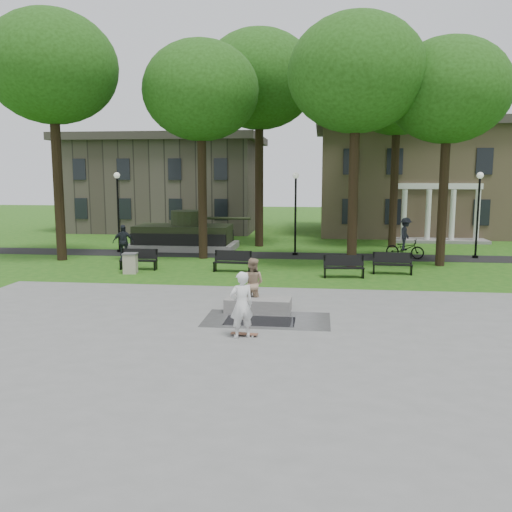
% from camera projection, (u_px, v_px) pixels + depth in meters
% --- Properties ---
extents(ground, '(120.00, 120.00, 0.00)m').
position_uv_depth(ground, '(265.00, 305.00, 19.19)').
color(ground, '#1C4F12').
rests_on(ground, ground).
extents(plaza, '(22.00, 16.00, 0.02)m').
position_uv_depth(plaza, '(245.00, 350.00, 14.28)').
color(plaza, gray).
rests_on(plaza, ground).
extents(footpath, '(44.00, 2.60, 0.01)m').
position_uv_depth(footpath, '(286.00, 256.00, 30.97)').
color(footpath, black).
rests_on(footpath, ground).
extents(building_right, '(17.00, 12.00, 8.60)m').
position_uv_depth(building_right, '(424.00, 178.00, 42.91)').
color(building_right, '#9E8460').
rests_on(building_right, ground).
extents(building_left, '(15.00, 10.00, 7.20)m').
position_uv_depth(building_left, '(168.00, 186.00, 45.96)').
color(building_left, '#4C443D').
rests_on(building_left, ground).
extents(tree_0, '(6.80, 6.80, 12.97)m').
position_uv_depth(tree_0, '(52.00, 68.00, 27.94)').
color(tree_0, black).
rests_on(tree_0, ground).
extents(tree_1, '(6.20, 6.20, 11.63)m').
position_uv_depth(tree_1, '(201.00, 92.00, 28.70)').
color(tree_1, black).
rests_on(tree_1, ground).
extents(tree_2, '(6.60, 6.60, 12.16)m').
position_uv_depth(tree_2, '(356.00, 74.00, 25.75)').
color(tree_2, black).
rests_on(tree_2, ground).
extents(tree_3, '(6.00, 6.00, 11.19)m').
position_uv_depth(tree_3, '(448.00, 91.00, 26.31)').
color(tree_3, black).
rests_on(tree_3, ground).
extents(tree_4, '(7.20, 7.20, 13.50)m').
position_uv_depth(tree_4, '(259.00, 80.00, 33.59)').
color(tree_4, black).
rests_on(tree_4, ground).
extents(tree_5, '(6.40, 6.40, 12.44)m').
position_uv_depth(tree_5, '(398.00, 91.00, 33.20)').
color(tree_5, black).
rests_on(tree_5, ground).
extents(lamp_left, '(0.36, 0.36, 4.73)m').
position_uv_depth(lamp_left, '(118.00, 205.00, 32.02)').
color(lamp_left, black).
rests_on(lamp_left, ground).
extents(lamp_mid, '(0.36, 0.36, 4.73)m').
position_uv_depth(lamp_mid, '(295.00, 207.00, 30.80)').
color(lamp_mid, black).
rests_on(lamp_mid, ground).
extents(lamp_right, '(0.36, 0.36, 4.73)m').
position_uv_depth(lamp_right, '(478.00, 208.00, 29.63)').
color(lamp_right, black).
rests_on(lamp_right, ground).
extents(tank_monument, '(7.45, 3.40, 2.40)m').
position_uv_depth(tank_monument, '(184.00, 235.00, 33.57)').
color(tank_monument, gray).
rests_on(tank_monument, ground).
extents(puddle, '(2.20, 1.20, 0.00)m').
position_uv_depth(puddle, '(260.00, 321.00, 17.03)').
color(puddle, black).
rests_on(puddle, plaza).
extents(concrete_block, '(2.23, 1.07, 0.45)m').
position_uv_depth(concrete_block, '(258.00, 304.00, 18.27)').
color(concrete_block, gray).
rests_on(concrete_block, plaza).
extents(skateboard, '(0.80, 0.29, 0.07)m').
position_uv_depth(skateboard, '(244.00, 335.00, 15.47)').
color(skateboard, brown).
rests_on(skateboard, plaza).
extents(skateboarder, '(0.82, 0.73, 1.90)m').
position_uv_depth(skateboarder, '(241.00, 305.00, 15.18)').
color(skateboarder, white).
rests_on(skateboarder, plaza).
extents(friend_watching, '(0.98, 0.83, 1.77)m').
position_uv_depth(friend_watching, '(252.00, 283.00, 18.50)').
color(friend_watching, tan).
rests_on(friend_watching, plaza).
extents(pedestrian_walker, '(1.20, 0.69, 1.93)m').
position_uv_depth(pedestrian_walker, '(123.00, 242.00, 29.26)').
color(pedestrian_walker, '#1F2229').
rests_on(pedestrian_walker, ground).
extents(cyclist, '(2.19, 1.35, 2.26)m').
position_uv_depth(cyclist, '(405.00, 242.00, 29.87)').
color(cyclist, black).
rests_on(cyclist, ground).
extents(park_bench_0, '(1.80, 0.52, 1.00)m').
position_uv_depth(park_bench_0, '(139.00, 259.00, 26.40)').
color(park_bench_0, black).
rests_on(park_bench_0, ground).
extents(park_bench_1, '(1.82, 0.63, 1.00)m').
position_uv_depth(park_bench_1, '(233.00, 261.00, 25.80)').
color(park_bench_1, black).
rests_on(park_bench_1, ground).
extents(park_bench_2, '(1.83, 0.64, 1.00)m').
position_uv_depth(park_bench_2, '(344.00, 266.00, 24.33)').
color(park_bench_2, black).
rests_on(park_bench_2, ground).
extents(park_bench_3, '(1.81, 0.58, 1.00)m').
position_uv_depth(park_bench_3, '(392.00, 263.00, 25.21)').
color(park_bench_3, black).
rests_on(park_bench_3, ground).
extents(trash_bin, '(0.74, 0.74, 0.96)m').
position_uv_depth(trash_bin, '(130.00, 263.00, 25.35)').
color(trash_bin, '#BCAE9B').
rests_on(trash_bin, ground).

